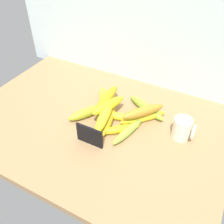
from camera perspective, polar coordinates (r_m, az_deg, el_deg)
counter_top at (r=107.11cm, az=-4.01°, el=-2.79°), size 110.00×76.00×3.00cm
back_wall at (r=119.92cm, az=5.51°, el=20.81°), size 130.00×2.00×70.00cm
chalkboard_sign at (r=94.58cm, az=-5.12°, el=-5.51°), size 11.00×1.80×8.40cm
coffee_mug at (r=100.00cm, az=15.79°, el=-3.67°), size 8.50×7.00×8.91cm
banana_0 at (r=114.13cm, az=-1.85°, el=2.78°), size 14.14×18.16×4.17cm
banana_1 at (r=106.03cm, az=0.78°, el=-0.87°), size 17.59×6.64×3.42cm
banana_2 at (r=107.50cm, az=-1.44°, el=0.09°), size 5.64×16.41×4.26cm
banana_3 at (r=110.95cm, az=7.79°, el=0.99°), size 20.41×12.32×3.80cm
banana_4 at (r=107.66cm, az=-5.74°, el=-0.10°), size 12.52×17.09×4.18cm
banana_5 at (r=105.81cm, az=7.08°, el=-1.26°), size 16.79×17.61×3.64cm
banana_6 at (r=102.37cm, az=-1.07°, el=-2.50°), size 7.49×16.27×3.86cm
banana_7 at (r=100.12cm, az=1.75°, el=-3.94°), size 14.23×13.30×3.28cm
banana_8 at (r=99.79cm, az=3.81°, el=-4.19°), size 7.30×19.10×3.34cm
banana_9 at (r=110.81cm, az=-0.46°, el=1.55°), size 12.64×17.00×4.36cm
banana_10 at (r=104.05cm, az=-0.85°, el=1.49°), size 9.70×17.31×4.10cm
banana_11 at (r=99.38cm, az=-1.81°, el=-1.05°), size 8.15×21.21×3.98cm
banana_12 at (r=102.83cm, az=7.10°, el=0.14°), size 15.16×17.57×4.10cm
banana_13 at (r=108.22cm, az=-1.10°, el=3.31°), size 4.81×18.70×4.16cm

